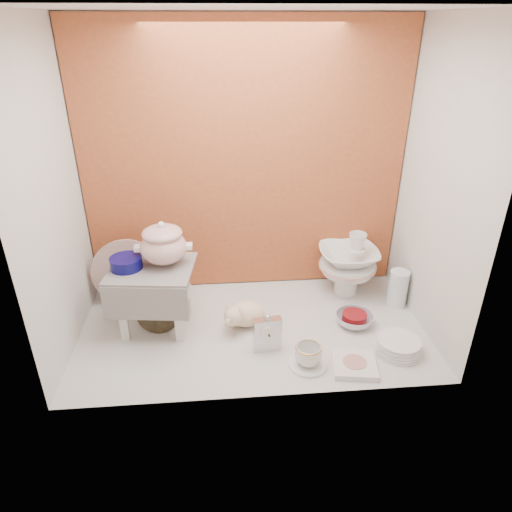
{
  "coord_description": "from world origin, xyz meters",
  "views": [
    {
      "loc": [
        -0.16,
        -1.99,
        1.46
      ],
      "look_at": [
        0.02,
        0.02,
        0.42
      ],
      "focal_mm": 32.33,
      "sensor_mm": 36.0,
      "label": 1
    }
  ],
  "objects_px": {
    "soup_tureen": "(163,243)",
    "porcelain_tower": "(348,263)",
    "mantel_clock": "(267,333)",
    "step_stool": "(155,297)",
    "gold_rim_teacup": "(308,355)",
    "dinner_plate_stack": "(398,346)",
    "crystal_bowl": "(354,319)",
    "blue_white_vase": "(123,280)",
    "plush_pig": "(246,313)",
    "floral_platter": "(126,271)"
  },
  "relations": [
    {
      "from": "gold_rim_teacup",
      "to": "dinner_plate_stack",
      "type": "height_order",
      "value": "gold_rim_teacup"
    },
    {
      "from": "plush_pig",
      "to": "gold_rim_teacup",
      "type": "distance_m",
      "value": 0.44
    },
    {
      "from": "floral_platter",
      "to": "crystal_bowl",
      "type": "bearing_deg",
      "value": -16.02
    },
    {
      "from": "porcelain_tower",
      "to": "blue_white_vase",
      "type": "bearing_deg",
      "value": 177.79
    },
    {
      "from": "blue_white_vase",
      "to": "mantel_clock",
      "type": "relative_size",
      "value": 1.21
    },
    {
      "from": "step_stool",
      "to": "soup_tureen",
      "type": "height_order",
      "value": "soup_tureen"
    },
    {
      "from": "floral_platter",
      "to": "dinner_plate_stack",
      "type": "relative_size",
      "value": 1.7
    },
    {
      "from": "gold_rim_teacup",
      "to": "porcelain_tower",
      "type": "xyz_separation_m",
      "value": [
        0.35,
        0.64,
        0.13
      ]
    },
    {
      "from": "soup_tureen",
      "to": "mantel_clock",
      "type": "height_order",
      "value": "soup_tureen"
    },
    {
      "from": "crystal_bowl",
      "to": "porcelain_tower",
      "type": "height_order",
      "value": "porcelain_tower"
    },
    {
      "from": "step_stool",
      "to": "plush_pig",
      "type": "bearing_deg",
      "value": 1.93
    },
    {
      "from": "crystal_bowl",
      "to": "porcelain_tower",
      "type": "xyz_separation_m",
      "value": [
        0.04,
        0.33,
        0.16
      ]
    },
    {
      "from": "blue_white_vase",
      "to": "crystal_bowl",
      "type": "distance_m",
      "value": 1.32
    },
    {
      "from": "mantel_clock",
      "to": "gold_rim_teacup",
      "type": "xyz_separation_m",
      "value": [
        0.18,
        -0.14,
        -0.04
      ]
    },
    {
      "from": "floral_platter",
      "to": "mantel_clock",
      "type": "distance_m",
      "value": 0.92
    },
    {
      "from": "step_stool",
      "to": "porcelain_tower",
      "type": "xyz_separation_m",
      "value": [
        1.09,
        0.25,
        0.02
      ]
    },
    {
      "from": "step_stool",
      "to": "soup_tureen",
      "type": "xyz_separation_m",
      "value": [
        0.06,
        0.04,
        0.29
      ]
    },
    {
      "from": "floral_platter",
      "to": "crystal_bowl",
      "type": "xyz_separation_m",
      "value": [
        1.23,
        -0.35,
        -0.16
      ]
    },
    {
      "from": "mantel_clock",
      "to": "dinner_plate_stack",
      "type": "distance_m",
      "value": 0.65
    },
    {
      "from": "mantel_clock",
      "to": "porcelain_tower",
      "type": "bearing_deg",
      "value": 36.82
    },
    {
      "from": "blue_white_vase",
      "to": "plush_pig",
      "type": "relative_size",
      "value": 0.94
    },
    {
      "from": "soup_tureen",
      "to": "mantel_clock",
      "type": "relative_size",
      "value": 1.37
    },
    {
      "from": "plush_pig",
      "to": "crystal_bowl",
      "type": "distance_m",
      "value": 0.58
    },
    {
      "from": "crystal_bowl",
      "to": "porcelain_tower",
      "type": "bearing_deg",
      "value": 83.08
    },
    {
      "from": "step_stool",
      "to": "porcelain_tower",
      "type": "relative_size",
      "value": 1.07
    },
    {
      "from": "step_stool",
      "to": "mantel_clock",
      "type": "relative_size",
      "value": 2.07
    },
    {
      "from": "soup_tureen",
      "to": "plush_pig",
      "type": "bearing_deg",
      "value": -10.65
    },
    {
      "from": "crystal_bowl",
      "to": "step_stool",
      "type": "bearing_deg",
      "value": 175.5
    },
    {
      "from": "blue_white_vase",
      "to": "plush_pig",
      "type": "height_order",
      "value": "blue_white_vase"
    },
    {
      "from": "dinner_plate_stack",
      "to": "mantel_clock",
      "type": "bearing_deg",
      "value": 172.96
    },
    {
      "from": "mantel_clock",
      "to": "step_stool",
      "type": "bearing_deg",
      "value": 149.27
    },
    {
      "from": "blue_white_vase",
      "to": "step_stool",
      "type": "bearing_deg",
      "value": -54.3
    },
    {
      "from": "soup_tureen",
      "to": "crystal_bowl",
      "type": "bearing_deg",
      "value": -6.84
    },
    {
      "from": "plush_pig",
      "to": "porcelain_tower",
      "type": "bearing_deg",
      "value": 2.22
    },
    {
      "from": "step_stool",
      "to": "crystal_bowl",
      "type": "xyz_separation_m",
      "value": [
        1.05,
        -0.08,
        -0.15
      ]
    },
    {
      "from": "soup_tureen",
      "to": "floral_platter",
      "type": "distance_m",
      "value": 0.45
    },
    {
      "from": "soup_tureen",
      "to": "gold_rim_teacup",
      "type": "bearing_deg",
      "value": -32.1
    },
    {
      "from": "soup_tureen",
      "to": "porcelain_tower",
      "type": "xyz_separation_m",
      "value": [
        1.02,
        0.22,
        -0.28
      ]
    },
    {
      "from": "gold_rim_teacup",
      "to": "porcelain_tower",
      "type": "height_order",
      "value": "porcelain_tower"
    },
    {
      "from": "soup_tureen",
      "to": "porcelain_tower",
      "type": "height_order",
      "value": "soup_tureen"
    },
    {
      "from": "gold_rim_teacup",
      "to": "porcelain_tower",
      "type": "bearing_deg",
      "value": 61.32
    },
    {
      "from": "blue_white_vase",
      "to": "porcelain_tower",
      "type": "distance_m",
      "value": 1.31
    },
    {
      "from": "soup_tureen",
      "to": "dinner_plate_stack",
      "type": "xyz_separation_m",
      "value": [
        1.13,
        -0.36,
        -0.43
      ]
    },
    {
      "from": "floral_platter",
      "to": "gold_rim_teacup",
      "type": "xyz_separation_m",
      "value": [
        0.93,
        -0.66,
        -0.13
      ]
    },
    {
      "from": "blue_white_vase",
      "to": "dinner_plate_stack",
      "type": "height_order",
      "value": "blue_white_vase"
    },
    {
      "from": "soup_tureen",
      "to": "mantel_clock",
      "type": "xyz_separation_m",
      "value": [
        0.49,
        -0.28,
        -0.37
      ]
    },
    {
      "from": "soup_tureen",
      "to": "gold_rim_teacup",
      "type": "height_order",
      "value": "soup_tureen"
    },
    {
      "from": "mantel_clock",
      "to": "dinner_plate_stack",
      "type": "relative_size",
      "value": 0.89
    },
    {
      "from": "mantel_clock",
      "to": "soup_tureen",
      "type": "bearing_deg",
      "value": 143.36
    },
    {
      "from": "porcelain_tower",
      "to": "gold_rim_teacup",
      "type": "bearing_deg",
      "value": -118.68
    }
  ]
}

